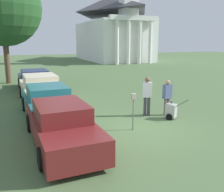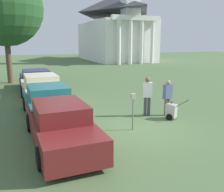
{
  "view_description": "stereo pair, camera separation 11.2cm",
  "coord_description": "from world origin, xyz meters",
  "px_view_note": "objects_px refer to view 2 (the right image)",
  "views": [
    {
      "loc": [
        -4.44,
        -8.4,
        3.42
      ],
      "look_at": [
        -0.56,
        1.44,
        1.1
      ],
      "focal_mm": 40.0,
      "sensor_mm": 36.0,
      "label": 1
    },
    {
      "loc": [
        -4.34,
        -8.44,
        3.42
      ],
      "look_at": [
        -0.56,
        1.44,
        1.1
      ],
      "focal_mm": 40.0,
      "sensor_mm": 36.0,
      "label": 2
    }
  ],
  "objects_px": {
    "parking_meter": "(133,105)",
    "parked_car_maroon": "(60,124)",
    "person_supervisor": "(168,95)",
    "equipment_cart": "(171,111)",
    "parked_car_cream": "(41,89)",
    "person_worker": "(147,94)",
    "parked_car_navy": "(36,81)",
    "parked_car_teal": "(48,102)",
    "church": "(115,25)"
  },
  "relations": [
    {
      "from": "equipment_cart",
      "to": "person_worker",
      "type": "bearing_deg",
      "value": 95.12
    },
    {
      "from": "parked_car_teal",
      "to": "parked_car_navy",
      "type": "bearing_deg",
      "value": 88.08
    },
    {
      "from": "person_supervisor",
      "to": "equipment_cart",
      "type": "height_order",
      "value": "person_supervisor"
    },
    {
      "from": "equipment_cart",
      "to": "parked_car_maroon",
      "type": "bearing_deg",
      "value": 155.36
    },
    {
      "from": "parked_car_cream",
      "to": "church",
      "type": "xyz_separation_m",
      "value": [
        15.95,
        28.88,
        5.54
      ]
    },
    {
      "from": "equipment_cart",
      "to": "church",
      "type": "bearing_deg",
      "value": 37.11
    },
    {
      "from": "parked_car_teal",
      "to": "person_worker",
      "type": "height_order",
      "value": "person_worker"
    },
    {
      "from": "parked_car_teal",
      "to": "parked_car_cream",
      "type": "bearing_deg",
      "value": 88.07
    },
    {
      "from": "person_supervisor",
      "to": "parked_car_teal",
      "type": "bearing_deg",
      "value": -27.95
    },
    {
      "from": "parked_car_teal",
      "to": "parked_car_cream",
      "type": "relative_size",
      "value": 0.95
    },
    {
      "from": "parked_car_maroon",
      "to": "parking_meter",
      "type": "distance_m",
      "value": 2.92
    },
    {
      "from": "parked_car_cream",
      "to": "parking_meter",
      "type": "relative_size",
      "value": 3.6
    },
    {
      "from": "parked_car_cream",
      "to": "church",
      "type": "height_order",
      "value": "church"
    },
    {
      "from": "parked_car_maroon",
      "to": "church",
      "type": "bearing_deg",
      "value": 63.77
    },
    {
      "from": "parked_car_maroon",
      "to": "parked_car_cream",
      "type": "height_order",
      "value": "parked_car_cream"
    },
    {
      "from": "parked_car_navy",
      "to": "equipment_cart",
      "type": "height_order",
      "value": "parked_car_navy"
    },
    {
      "from": "parked_car_maroon",
      "to": "parking_meter",
      "type": "xyz_separation_m",
      "value": [
        2.88,
        0.31,
        0.33
      ]
    },
    {
      "from": "parked_car_maroon",
      "to": "person_supervisor",
      "type": "xyz_separation_m",
      "value": [
        5.25,
        1.54,
        0.28
      ]
    },
    {
      "from": "parked_car_navy",
      "to": "church",
      "type": "relative_size",
      "value": 0.2
    },
    {
      "from": "parked_car_maroon",
      "to": "equipment_cart",
      "type": "xyz_separation_m",
      "value": [
        5.1,
        0.97,
        -0.29
      ]
    },
    {
      "from": "person_supervisor",
      "to": "equipment_cart",
      "type": "relative_size",
      "value": 1.69
    },
    {
      "from": "parking_meter",
      "to": "parked_car_maroon",
      "type": "bearing_deg",
      "value": -173.96
    },
    {
      "from": "parked_car_maroon",
      "to": "parked_car_cream",
      "type": "xyz_separation_m",
      "value": [
        0.0,
        6.43,
        0.06
      ]
    },
    {
      "from": "parked_car_cream",
      "to": "parked_car_teal",
      "type": "bearing_deg",
      "value": -91.93
    },
    {
      "from": "parking_meter",
      "to": "church",
      "type": "xyz_separation_m",
      "value": [
        13.06,
        35.01,
        5.27
      ]
    },
    {
      "from": "parking_meter",
      "to": "person_worker",
      "type": "xyz_separation_m",
      "value": [
        1.47,
        1.54,
        0.04
      ]
    },
    {
      "from": "parked_car_navy",
      "to": "equipment_cart",
      "type": "relative_size",
      "value": 5.3
    },
    {
      "from": "parking_meter",
      "to": "equipment_cart",
      "type": "distance_m",
      "value": 2.4
    },
    {
      "from": "person_supervisor",
      "to": "equipment_cart",
      "type": "distance_m",
      "value": 0.83
    },
    {
      "from": "person_worker",
      "to": "equipment_cart",
      "type": "bearing_deg",
      "value": 151.77
    },
    {
      "from": "parked_car_teal",
      "to": "equipment_cart",
      "type": "height_order",
      "value": "parked_car_teal"
    },
    {
      "from": "parked_car_navy",
      "to": "person_worker",
      "type": "relative_size",
      "value": 2.9
    },
    {
      "from": "parked_car_maroon",
      "to": "parked_car_cream",
      "type": "distance_m",
      "value": 6.43
    },
    {
      "from": "parked_car_teal",
      "to": "parked_car_navy",
      "type": "relative_size",
      "value": 0.95
    },
    {
      "from": "person_worker",
      "to": "parked_car_navy",
      "type": "bearing_deg",
      "value": -41.18
    },
    {
      "from": "parked_car_maroon",
      "to": "person_supervisor",
      "type": "bearing_deg",
      "value": 14.45
    },
    {
      "from": "parked_car_maroon",
      "to": "equipment_cart",
      "type": "bearing_deg",
      "value": 8.81
    },
    {
      "from": "parking_meter",
      "to": "person_worker",
      "type": "bearing_deg",
      "value": 46.29
    },
    {
      "from": "person_worker",
      "to": "person_supervisor",
      "type": "bearing_deg",
      "value": -177.14
    },
    {
      "from": "church",
      "to": "parked_car_maroon",
      "type": "bearing_deg",
      "value": -114.31
    },
    {
      "from": "parking_meter",
      "to": "equipment_cart",
      "type": "xyz_separation_m",
      "value": [
        2.22,
        0.66,
        -0.62
      ]
    },
    {
      "from": "church",
      "to": "person_supervisor",
      "type": "bearing_deg",
      "value": -107.57
    },
    {
      "from": "person_worker",
      "to": "church",
      "type": "relative_size",
      "value": 0.07
    },
    {
      "from": "parked_car_maroon",
      "to": "parked_car_navy",
      "type": "height_order",
      "value": "parked_car_navy"
    },
    {
      "from": "parked_car_cream",
      "to": "person_worker",
      "type": "xyz_separation_m",
      "value": [
        4.35,
        -4.59,
        0.31
      ]
    },
    {
      "from": "parking_meter",
      "to": "equipment_cart",
      "type": "height_order",
      "value": "parking_meter"
    },
    {
      "from": "parked_car_cream",
      "to": "person_supervisor",
      "type": "height_order",
      "value": "person_supervisor"
    },
    {
      "from": "parked_car_teal",
      "to": "parked_car_navy",
      "type": "distance_m",
      "value": 6.91
    },
    {
      "from": "parked_car_maroon",
      "to": "parking_meter",
      "type": "height_order",
      "value": "parked_car_maroon"
    },
    {
      "from": "person_supervisor",
      "to": "parking_meter",
      "type": "bearing_deg",
      "value": 18.0
    }
  ]
}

